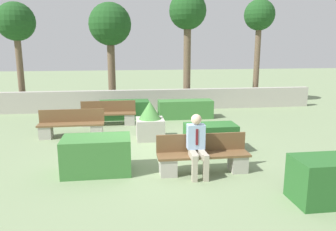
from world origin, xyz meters
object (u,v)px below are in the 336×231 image
(bench_left_side, at_px, (108,116))
(tree_center_right, at_px, (188,15))
(tree_leftmost, at_px, (16,24))
(planter_corner_left, at_px, (150,122))
(tree_rightmost, at_px, (259,19))
(tree_center_left, at_px, (110,27))
(bench_right_side, at_px, (72,127))
(bench_front, at_px, (203,158))
(person_seated_man, at_px, (197,142))

(bench_left_side, xyz_separation_m, tree_center_right, (3.43, 3.08, 3.74))
(tree_leftmost, height_order, tree_center_right, tree_center_right)
(planter_corner_left, bearing_deg, tree_rightmost, 44.91)
(tree_center_left, bearing_deg, planter_corner_left, -77.56)
(tree_leftmost, relative_size, tree_center_right, 0.90)
(bench_right_side, relative_size, tree_leftmost, 0.43)
(bench_left_side, height_order, planter_corner_left, planter_corner_left)
(bench_front, bearing_deg, tree_center_left, 104.45)
(planter_corner_left, bearing_deg, tree_center_right, 67.37)
(tree_center_left, bearing_deg, bench_front, -75.55)
(bench_right_side, distance_m, planter_corner_left, 2.45)
(bench_right_side, height_order, planter_corner_left, planter_corner_left)
(bench_left_side, xyz_separation_m, bench_right_side, (-1.06, -1.46, 0.00))
(bench_front, height_order, tree_center_right, tree_center_right)
(tree_center_right, bearing_deg, bench_front, -98.44)
(bench_left_side, distance_m, bench_right_side, 1.80)
(bench_right_side, distance_m, tree_center_left, 6.27)
(bench_right_side, xyz_separation_m, tree_leftmost, (-2.78, 4.91, 3.32))
(bench_front, relative_size, bench_left_side, 1.06)
(bench_left_side, distance_m, tree_leftmost, 6.15)
(tree_center_left, distance_m, tree_center_right, 3.49)
(planter_corner_left, bearing_deg, person_seated_man, -75.54)
(planter_corner_left, distance_m, tree_leftmost, 8.13)
(planter_corner_left, height_order, tree_center_left, tree_center_left)
(tree_center_left, distance_m, tree_rightmost, 6.92)
(bench_front, relative_size, person_seated_man, 1.53)
(bench_left_side, bearing_deg, bench_front, -53.49)
(tree_center_right, bearing_deg, tree_center_left, 168.44)
(tree_center_left, bearing_deg, bench_right_side, -101.96)
(person_seated_man, bearing_deg, bench_right_side, 131.98)
(person_seated_man, distance_m, tree_center_right, 8.80)
(planter_corner_left, bearing_deg, tree_center_left, 102.44)
(bench_right_side, bearing_deg, person_seated_man, -38.05)
(tree_leftmost, distance_m, tree_rightmost, 10.81)
(bench_front, relative_size, tree_center_left, 0.44)
(planter_corner_left, height_order, tree_rightmost, tree_rightmost)
(tree_leftmost, distance_m, tree_center_left, 3.91)
(bench_right_side, bearing_deg, tree_rightmost, 42.37)
(bench_right_side, relative_size, planter_corner_left, 1.71)
(bench_right_side, xyz_separation_m, tree_rightmost, (8.02, 5.09, 3.66))
(bench_front, height_order, tree_rightmost, tree_rightmost)
(planter_corner_left, xyz_separation_m, tree_rightmost, (5.64, 5.62, 3.46))
(tree_rightmost, bearing_deg, bench_left_side, -152.43)
(bench_front, bearing_deg, tree_rightmost, 60.92)
(tree_center_left, xyz_separation_m, tree_rightmost, (6.91, -0.14, 0.38))
(bench_right_side, relative_size, person_seated_man, 1.48)
(planter_corner_left, distance_m, tree_rightmost, 8.68)
(planter_corner_left, distance_m, tree_center_left, 6.66)
(tree_center_left, bearing_deg, tree_rightmost, -1.19)
(bench_left_side, bearing_deg, tree_rightmost, 38.94)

